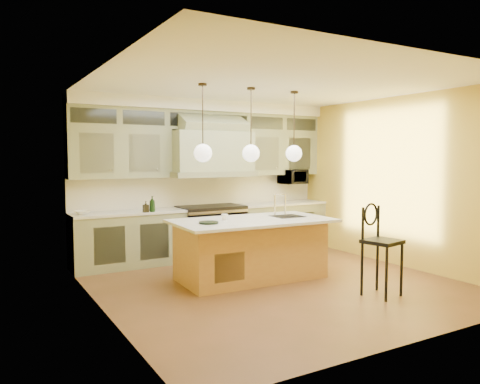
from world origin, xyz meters
TOP-DOWN VIEW (x-y plane):
  - floor at (0.00, 0.00)m, footprint 5.00×5.00m
  - ceiling at (0.00, 0.00)m, footprint 5.00×5.00m
  - wall_back at (0.00, 2.50)m, footprint 5.00×0.00m
  - wall_front at (0.00, -2.50)m, footprint 5.00×0.00m
  - wall_left at (-2.50, 0.00)m, footprint 0.00×5.00m
  - wall_right at (2.50, 0.00)m, footprint 0.00×5.00m
  - back_cabinetry at (0.00, 2.23)m, footprint 5.00×0.77m
  - range at (0.00, 2.14)m, footprint 1.20×0.74m
  - kitchen_island at (-0.15, 0.45)m, footprint 2.45×1.36m
  - counter_stool at (0.89, -1.16)m, footprint 0.51×0.51m
  - microwave at (1.95, 2.25)m, footprint 0.54×0.37m
  - oil_bottle_a at (-1.21, 1.92)m, footprint 0.11×0.11m
  - oil_bottle_b at (-1.32, 1.92)m, footprint 0.09×0.09m
  - fruit_bowl at (-2.30, 2.15)m, footprint 0.26×0.26m
  - cup at (-0.57, 0.54)m, footprint 0.10×0.10m
  - pendant_left at (-0.96, 0.45)m, footprint 0.26×0.26m
  - pendant_center at (-0.16, 0.45)m, footprint 0.26×0.26m
  - pendant_right at (0.64, 0.45)m, footprint 0.26×0.26m

SIDE VIEW (x-z plane):
  - floor at x=0.00m, z-range 0.00..0.00m
  - kitchen_island at x=-0.15m, z-range -0.20..1.15m
  - range at x=0.00m, z-range 0.01..0.97m
  - counter_stool at x=0.89m, z-range 0.09..1.33m
  - cup at x=-0.57m, z-range 0.92..1.01m
  - fruit_bowl at x=-2.30m, z-range 0.94..1.00m
  - oil_bottle_b at x=-1.32m, z-range 0.94..1.13m
  - oil_bottle_a at x=-1.21m, z-range 0.94..1.21m
  - back_cabinetry at x=0.00m, z-range -0.02..2.88m
  - microwave at x=1.95m, z-range 1.30..1.60m
  - wall_back at x=0.00m, z-range -1.05..3.95m
  - wall_front at x=0.00m, z-range -1.05..3.95m
  - wall_left at x=-2.50m, z-range -1.05..3.95m
  - wall_right at x=2.50m, z-range -1.05..3.95m
  - pendant_left at x=-0.96m, z-range 1.39..2.50m
  - pendant_center at x=-0.16m, z-range 1.39..2.50m
  - pendant_right at x=0.64m, z-range 1.39..2.50m
  - ceiling at x=0.00m, z-range 2.90..2.90m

